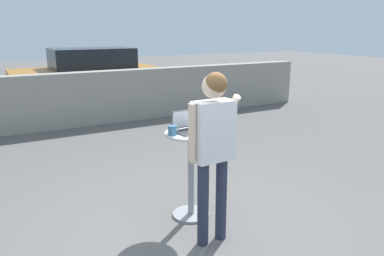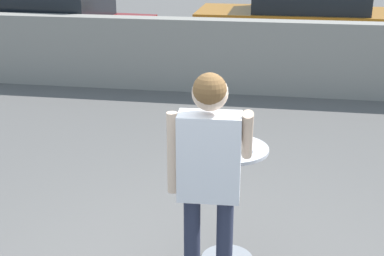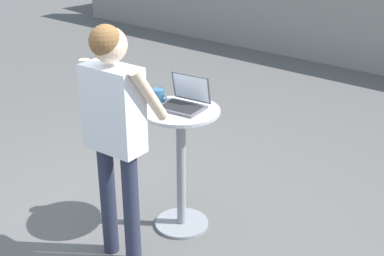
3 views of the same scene
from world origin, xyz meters
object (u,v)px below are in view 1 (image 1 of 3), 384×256
at_px(cafe_table, 191,166).
at_px(coffee_mug, 173,130).
at_px(parked_car_near_street, 88,76).
at_px(standing_person, 213,138).
at_px(laptop, 188,127).

bearing_deg(cafe_table, coffee_mug, 178.76).
bearing_deg(coffee_mug, parked_car_near_street, 82.73).
xyz_separation_m(coffee_mug, standing_person, (0.14, -0.57, 0.04)).
bearing_deg(laptop, standing_person, -96.85).
height_order(cafe_table, standing_person, standing_person).
relative_size(cafe_table, standing_person, 0.58).
relative_size(standing_person, parked_car_near_street, 0.43).
relative_size(cafe_table, laptop, 2.86).
bearing_deg(coffee_mug, laptop, 13.21).
bearing_deg(parked_car_near_street, coffee_mug, -97.27).
bearing_deg(laptop, cafe_table, -83.72).
relative_size(laptop, standing_person, 0.20).
bearing_deg(standing_person, laptop, 83.15).
xyz_separation_m(laptop, standing_person, (-0.07, -0.62, 0.04)).
bearing_deg(cafe_table, laptop, 96.28).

